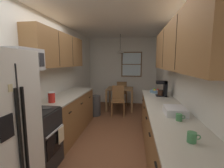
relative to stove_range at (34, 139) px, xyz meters
name	(u,v)px	position (x,y,z in m)	size (l,w,h in m)	color
ground_plane	(113,130)	(0.99, 1.55, -0.47)	(12.00, 12.00, 0.00)	brown
wall_left	(59,77)	(-0.36, 1.55, 0.80)	(0.10, 9.00, 2.55)	silver
wall_right	(175,78)	(2.34, 1.55, 0.80)	(0.10, 9.00, 2.55)	silver
wall_back	(122,71)	(0.99, 4.20, 0.80)	(4.40, 0.10, 2.55)	silver
ceiling_slab	(114,18)	(0.99, 1.55, 2.12)	(4.40, 9.00, 0.08)	white
stove_range	(34,139)	(0.00, 0.00, 0.00)	(0.66, 0.60, 1.10)	black
microwave_over_range	(21,60)	(-0.11, 0.00, 1.19)	(0.39, 0.57, 0.32)	silver
counter_left	(69,113)	(-0.01, 1.28, -0.02)	(0.64, 1.97, 0.90)	olive
upper_cabinets_left	(60,51)	(-0.15, 1.23, 1.40)	(0.33, 2.05, 0.71)	olive
counter_right	(165,133)	(1.99, 0.54, -0.02)	(0.64, 3.11, 0.90)	olive
upper_cabinets_right	(180,46)	(2.13, 0.49, 1.39)	(0.33, 2.79, 0.73)	olive
dining_table	(120,92)	(0.99, 3.29, 0.15)	(0.89, 0.78, 0.74)	olive
dining_chair_near	(118,99)	(0.98, 2.69, 0.03)	(0.43, 0.43, 0.90)	olive
dining_chair_far	(122,92)	(0.99, 3.89, 0.03)	(0.45, 0.45, 0.90)	olive
pendant_light	(120,51)	(0.99, 3.29, 1.51)	(0.28, 0.28, 0.62)	black
back_window	(132,64)	(1.35, 4.12, 1.07)	(0.78, 0.05, 0.95)	brown
trash_bin	(95,106)	(0.29, 2.52, -0.16)	(0.34, 0.34, 0.62)	#3F3F42
storage_canister	(52,97)	(-0.01, 0.56, 0.52)	(0.12, 0.12, 0.19)	red
dish_towel	(61,135)	(0.35, 0.15, 0.03)	(0.02, 0.16, 0.24)	beige
coffee_maker	(163,88)	(2.08, 1.39, 0.60)	(0.22, 0.18, 0.33)	black
mug_by_coffeemaker	(179,117)	(2.04, -0.06, 0.47)	(0.11, 0.07, 0.09)	#3F7F4C
mug_spare	(192,137)	(2.00, -0.61, 0.48)	(0.12, 0.08, 0.09)	#3F7F4C
fruit_bowl	(155,91)	(1.98, 1.79, 0.47)	(0.26, 0.26, 0.09)	#597F9E
dish_rack	(175,111)	(2.04, 0.19, 0.48)	(0.28, 0.34, 0.10)	silver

